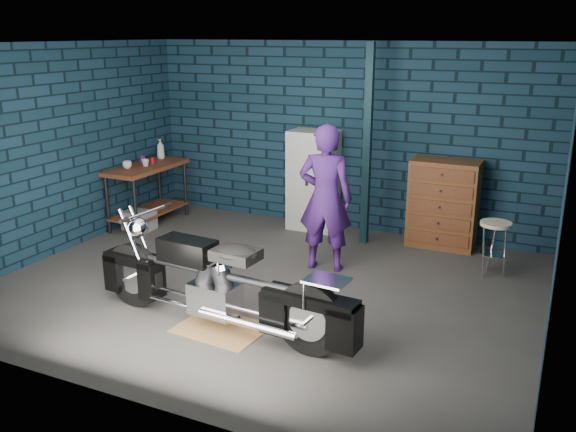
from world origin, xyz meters
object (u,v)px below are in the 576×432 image
at_px(workbench, 148,195).
at_px(tool_chest, 443,204).
at_px(motorcycle, 220,277).
at_px(person, 325,198).
at_px(locker, 313,180).
at_px(shop_stool, 494,249).
at_px(storage_bin, 139,220).

relative_size(workbench, tool_chest, 1.18).
distance_m(motorcycle, person, 2.00).
bearing_deg(workbench, locker, 20.05).
distance_m(locker, tool_chest, 1.90).
xyz_separation_m(motorcycle, locker, (-0.43, 3.37, 0.18)).
height_order(workbench, shop_stool, workbench).
height_order(locker, shop_stool, locker).
bearing_deg(storage_bin, tool_chest, 15.02).
distance_m(workbench, person, 3.17).
xyz_separation_m(workbench, storage_bin, (0.02, -0.28, -0.32)).
distance_m(motorcycle, storage_bin, 3.57).
height_order(person, tool_chest, person).
relative_size(motorcycle, tool_chest, 2.08).
distance_m(workbench, motorcycle, 3.74).
bearing_deg(storage_bin, motorcycle, -39.15).
xyz_separation_m(motorcycle, storage_bin, (-2.75, 2.24, -0.41)).
xyz_separation_m(workbench, motorcycle, (2.77, -2.51, 0.09)).
xyz_separation_m(workbench, person, (3.09, -0.57, 0.44)).
relative_size(locker, tool_chest, 1.23).
bearing_deg(storage_bin, shop_stool, 3.91).
xyz_separation_m(motorcycle, tool_chest, (1.46, 3.37, 0.05)).
distance_m(workbench, shop_stool, 5.01).
bearing_deg(tool_chest, person, -128.72).
distance_m(storage_bin, locker, 2.65).
distance_m(motorcycle, shop_stool, 3.42).
bearing_deg(shop_stool, locker, 163.51).
height_order(motorcycle, locker, locker).
height_order(motorcycle, tool_chest, tool_chest).
relative_size(person, storage_bin, 4.08).
distance_m(storage_bin, shop_stool, 5.00).
bearing_deg(locker, shop_stool, -16.49).
xyz_separation_m(storage_bin, locker, (2.32, 1.13, 0.59)).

